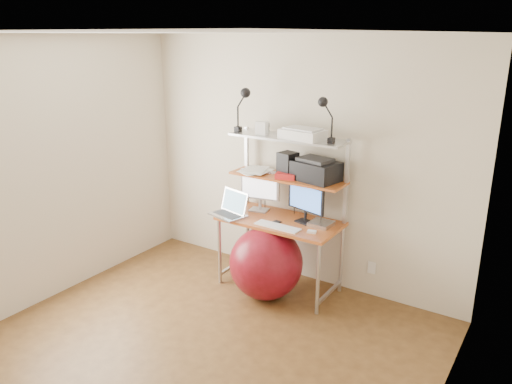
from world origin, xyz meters
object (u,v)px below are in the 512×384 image
monitor_silver (260,188)px  exercise_ball (266,263)px  laptop (231,210)px  monitor_black (306,200)px  printer (315,170)px

monitor_silver → exercise_ball: (0.30, -0.37, -0.63)m
laptop → exercise_ball: bearing=4.0°
monitor_black → printer: bearing=81.8°
monitor_black → exercise_ball: size_ratio=0.61×
monitor_silver → monitor_black: (0.55, -0.05, -0.03)m
laptop → printer: (0.76, 0.32, 0.46)m
monitor_black → printer: printer is taller
monitor_silver → monitor_black: 0.56m
monitor_black → exercise_ball: bearing=-113.2°
monitor_black → laptop: size_ratio=1.07×
laptop → monitor_black: bearing=32.1°
printer → monitor_silver: bearing=-164.2°
printer → laptop: bearing=-145.6°
monitor_silver → exercise_ball: bearing=-61.1°
laptop → printer: printer is taller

